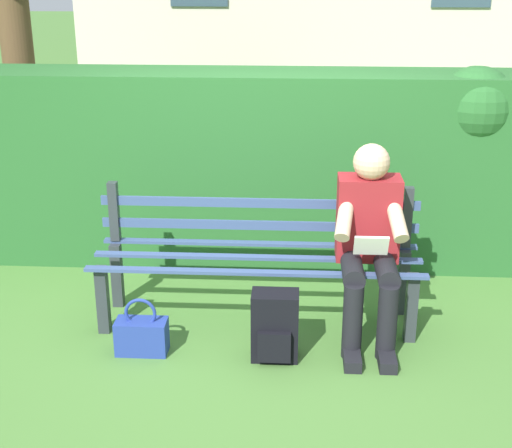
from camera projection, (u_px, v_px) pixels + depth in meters
The scene contains 6 objects.
ground at pixel (257, 322), 4.67m from camera, with size 60.00×60.00×0.00m, color #477533.
park_bench at pixel (258, 255), 4.59m from camera, with size 2.06×0.53×0.86m.
person_seated at pixel (369, 238), 4.32m from camera, with size 0.44×0.73×1.19m.
hedge_backdrop at pixel (206, 164), 5.48m from camera, with size 6.60×0.69×1.51m.
backpack at pixel (275, 326), 4.18m from camera, with size 0.27×0.25×0.42m.
handbag at pixel (142, 335), 4.27m from camera, with size 0.30×0.15×0.35m.
Camera 1 is at (-0.24, 4.16, 2.20)m, focal length 50.55 mm.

